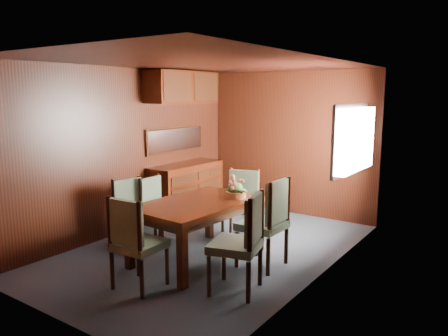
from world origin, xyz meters
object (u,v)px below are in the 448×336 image
Objects in this scene: dining_table at (198,210)px; chair_right_near at (243,237)px; sideboard at (186,191)px; chair_head at (134,238)px; flower_centerpiece at (236,187)px; chair_left_near at (132,210)px.

dining_table is 1.04m from chair_right_near.
sideboard is 2.74m from chair_head.
dining_table is at bearing 49.65° from chair_right_near.
chair_right_near is at bearing -52.78° from flower_centerpiece.
sideboard reaches higher than dining_table.
sideboard is 5.09× the size of flower_centerpiece.
flower_centerpiece is at bearing -30.32° from sideboard.
chair_right_near is 1.05× the size of chair_head.
chair_left_near is 1.94m from chair_right_near.
sideboard is at bearing 149.68° from flower_centerpiece.
chair_right_near is (1.92, -0.29, 0.07)m from chair_left_near.
dining_table is 1.00m from chair_left_near.
flower_centerpiece is (0.28, 1.48, 0.31)m from chair_head.
sideboard is at bearing 36.43° from chair_right_near.
chair_head is (0.97, -0.88, 0.04)m from chair_left_near.
chair_left_near is at bearing 134.81° from chair_head.
sideboard is 1.88m from flower_centerpiece.
sideboard is 1.50× the size of chair_left_near.
chair_head reaches higher than dining_table.
chair_head is at bearing 107.33° from chair_right_near.
chair_right_near reaches higher than flower_centerpiece.
flower_centerpiece is (0.27, 0.43, 0.24)m from dining_table.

